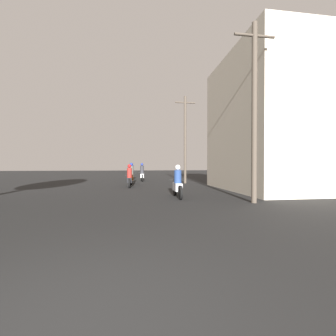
# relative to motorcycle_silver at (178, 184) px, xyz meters

# --- Properties ---
(motorcycle_silver) EXTENTS (0.60, 1.86, 1.44)m
(motorcycle_silver) POSITION_rel_motorcycle_silver_xyz_m (0.00, 0.00, 0.00)
(motorcycle_silver) COLOR black
(motorcycle_silver) RESTS_ON ground_plane
(motorcycle_black) EXTENTS (0.60, 1.98, 1.48)m
(motorcycle_black) POSITION_rel_motorcycle_silver_xyz_m (-2.21, 5.08, 0.01)
(motorcycle_black) COLOR black
(motorcycle_black) RESTS_ON ground_plane
(motorcycle_orange) EXTENTS (0.60, 2.06, 1.61)m
(motorcycle_orange) POSITION_rel_motorcycle_silver_xyz_m (-2.12, 7.33, 0.05)
(motorcycle_orange) COLOR black
(motorcycle_orange) RESTS_ON ground_plane
(motorcycle_white) EXTENTS (0.60, 1.91, 1.61)m
(motorcycle_white) POSITION_rel_motorcycle_silver_xyz_m (-1.24, 10.37, 0.06)
(motorcycle_white) COLOR black
(motorcycle_white) RESTS_ON ground_plane
(motorcycle_green) EXTENTS (0.60, 2.04, 1.66)m
(motorcycle_green) POSITION_rel_motorcycle_silver_xyz_m (-2.16, 12.70, 0.09)
(motorcycle_green) COLOR black
(motorcycle_green) RESTS_ON ground_plane
(building_right_near) EXTENTS (4.20, 7.24, 7.70)m
(building_right_near) POSITION_rel_motorcycle_silver_xyz_m (5.42, 2.33, 3.27)
(building_right_near) COLOR beige
(building_right_near) RESTS_ON ground_plane
(utility_pole_near) EXTENTS (1.60, 0.20, 6.78)m
(utility_pole_near) POSITION_rel_motorcycle_silver_xyz_m (2.59, -1.81, 2.96)
(utility_pole_near) COLOR #4C4238
(utility_pole_near) RESTS_ON ground_plane
(utility_pole_far) EXTENTS (1.60, 0.20, 6.84)m
(utility_pole_far) POSITION_rel_motorcycle_silver_xyz_m (2.06, 7.59, 3.00)
(utility_pole_far) COLOR #4C4238
(utility_pole_far) RESTS_ON ground_plane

